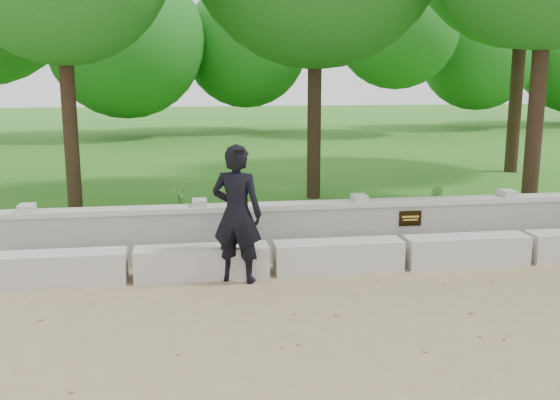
{
  "coord_description": "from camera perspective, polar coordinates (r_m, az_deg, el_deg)",
  "views": [
    {
      "loc": [
        -3.2,
        -6.72,
        2.85
      ],
      "look_at": [
        -1.89,
        1.81,
        1.11
      ],
      "focal_mm": 40.0,
      "sensor_mm": 36.0,
      "label": 1
    }
  ],
  "objects": [
    {
      "name": "parapet_wall",
      "position": [
        10.13,
        9.92,
        -2.41
      ],
      "size": [
        12.5,
        0.35,
        0.9
      ],
      "color": "#BAB8B0",
      "rests_on": "ground"
    },
    {
      "name": "shrub_d",
      "position": [
        11.54,
        -3.96,
        -0.08
      ],
      "size": [
        0.4,
        0.43,
        0.62
      ],
      "primitive_type": "imported",
      "rotation": [
        0.0,
        0.0,
        5.02
      ],
      "color": "#478D30",
      "rests_on": "lawn"
    },
    {
      "name": "man_main",
      "position": [
        8.61,
        -3.96,
        -1.27
      ],
      "size": [
        0.83,
        0.78,
        1.94
      ],
      "color": "black",
      "rests_on": "ground"
    },
    {
      "name": "lawn",
      "position": [
        21.14,
        0.04,
        3.99
      ],
      "size": [
        40.0,
        22.0,
        0.25
      ],
      "primitive_type": "cube",
      "color": "#39701A",
      "rests_on": "ground"
    },
    {
      "name": "ground",
      "position": [
        7.97,
        15.82,
        -10.04
      ],
      "size": [
        80.0,
        80.0,
        0.0
      ],
      "primitive_type": "plane",
      "color": "#93805A",
      "rests_on": "ground"
    },
    {
      "name": "concrete_bench",
      "position": [
        9.56,
        11.2,
        -4.78
      ],
      "size": [
        11.9,
        0.45,
        0.45
      ],
      "color": "beige",
      "rests_on": "ground"
    },
    {
      "name": "shrub_b",
      "position": [
        12.21,
        14.09,
        -0.02
      ],
      "size": [
        0.28,
        0.32,
        0.51
      ],
      "primitive_type": "imported",
      "rotation": [
        0.0,
        0.0,
        1.77
      ],
      "color": "#478D30",
      "rests_on": "lawn"
    },
    {
      "name": "shrub_a",
      "position": [
        11.38,
        -9.2,
        -0.24
      ],
      "size": [
        0.37,
        0.42,
        0.67
      ],
      "primitive_type": "imported",
      "rotation": [
        0.0,
        0.0,
        1.1
      ],
      "color": "#478D30",
      "rests_on": "lawn"
    }
  ]
}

